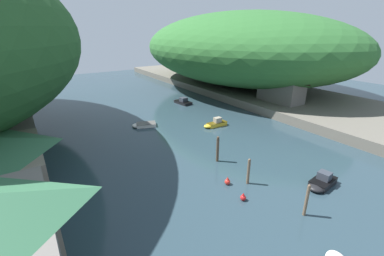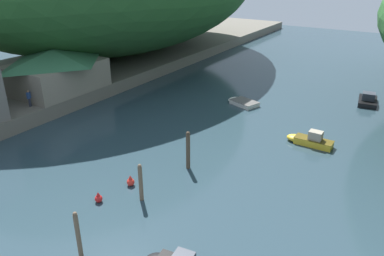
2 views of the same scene
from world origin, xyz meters
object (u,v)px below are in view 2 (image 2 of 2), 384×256
object	(u,v)px
boat_near_quay	(309,140)
boat_moored_right	(242,102)
channel_buoy_near	(99,198)
person_by_boathouse	(29,97)
channel_buoy_far	(131,182)
boathouse_shed	(56,69)
boat_mid_channel	(368,99)

from	to	relation	value
boat_near_quay	boat_moored_right	xyz separation A→B (m)	(-9.35, 6.20, -0.18)
channel_buoy_near	person_by_boathouse	xyz separation A→B (m)	(-15.79, 6.73, 2.18)
boat_moored_right	channel_buoy_near	size ratio (longest dim) A/B	5.24
boat_moored_right	channel_buoy_far	size ratio (longest dim) A/B	4.84
channel_buoy_near	person_by_boathouse	distance (m)	17.30
boat_moored_right	channel_buoy_near	world-z (taller)	channel_buoy_near
boat_near_quay	channel_buoy_far	size ratio (longest dim) A/B	4.80
boathouse_shed	boat_mid_channel	world-z (taller)	boathouse_shed
channel_buoy_near	channel_buoy_far	bearing A→B (deg)	79.73
boat_near_quay	person_by_boathouse	xyz separation A→B (m)	(-25.21, -9.30, 2.06)
boat_moored_right	boat_mid_channel	size ratio (longest dim) A/B	0.85
boat_mid_channel	channel_buoy_near	xyz separation A→B (m)	(-12.02, -30.27, -0.09)
boathouse_shed	channel_buoy_far	xyz separation A→B (m)	(18.22, -9.14, -3.53)
boat_near_quay	boat_mid_channel	xyz separation A→B (m)	(2.61, 14.25, -0.03)
boathouse_shed	boat_near_quay	distance (m)	27.69
channel_buoy_near	person_by_boathouse	bearing A→B (deg)	156.93
channel_buoy_far	boat_mid_channel	bearing A→B (deg)	67.31
boat_mid_channel	channel_buoy_far	distance (m)	29.91
boat_near_quay	boat_moored_right	size ratio (longest dim) A/B	0.99
boat_moored_right	boathouse_shed	bearing A→B (deg)	140.12
boathouse_shed	channel_buoy_near	xyz separation A→B (m)	(17.73, -11.81, -3.56)
channel_buoy_near	channel_buoy_far	world-z (taller)	channel_buoy_far
boat_near_quay	person_by_boathouse	size ratio (longest dim) A/B	2.39
boat_moored_right	person_by_boathouse	world-z (taller)	person_by_boathouse
channel_buoy_near	channel_buoy_far	size ratio (longest dim) A/B	0.92
channel_buoy_far	boathouse_shed	bearing A→B (deg)	153.37
boat_moored_right	channel_buoy_far	xyz separation A→B (m)	(0.42, -19.55, 0.09)
boat_near_quay	channel_buoy_near	bearing A→B (deg)	150.84
boat_near_quay	person_by_boathouse	bearing A→B (deg)	111.51
boat_mid_channel	person_by_boathouse	xyz separation A→B (m)	(-27.81, -23.54, 2.09)
boat_moored_right	boat_mid_channel	xyz separation A→B (m)	(11.96, 8.04, 0.15)
boathouse_shed	person_by_boathouse	xyz separation A→B (m)	(1.94, -5.09, -1.38)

